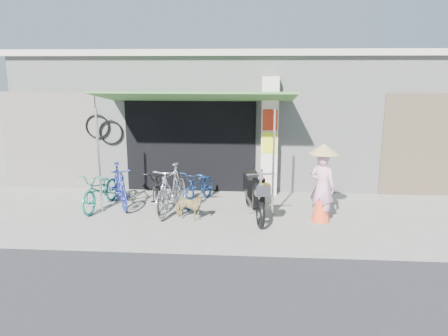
# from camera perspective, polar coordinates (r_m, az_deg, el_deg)

# --- Properties ---
(ground) EXTENTS (80.00, 80.00, 0.00)m
(ground) POSITION_cam_1_polar(r_m,az_deg,el_deg) (9.19, 0.79, -7.53)
(ground) COLOR gray
(ground) RESTS_ON ground
(bicycle_shop) EXTENTS (12.30, 5.30, 3.66)m
(bicycle_shop) POSITION_cam_1_polar(r_m,az_deg,el_deg) (13.75, 2.09, 7.25)
(bicycle_shop) COLOR #9BA098
(bicycle_shop) RESTS_ON ground
(shop_pillar) EXTENTS (0.42, 0.44, 3.00)m
(shop_pillar) POSITION_cam_1_polar(r_m,az_deg,el_deg) (11.17, 5.94, 4.08)
(shop_pillar) COLOR beige
(shop_pillar) RESTS_ON ground
(awning) EXTENTS (4.60, 1.88, 2.72)m
(awning) POSITION_cam_1_polar(r_m,az_deg,el_deg) (10.33, -3.69, 9.07)
(awning) COLOR #36672E
(awning) RESTS_ON ground
(neighbour_right) EXTENTS (2.60, 0.06, 2.60)m
(neighbour_right) POSITION_cam_1_polar(r_m,az_deg,el_deg) (12.20, 25.80, 2.66)
(neighbour_right) COLOR brown
(neighbour_right) RESTS_ON ground
(neighbour_left) EXTENTS (2.60, 0.06, 2.60)m
(neighbour_left) POSITION_cam_1_polar(r_m,az_deg,el_deg) (12.61, -21.78, 3.33)
(neighbour_left) COLOR #6B665B
(neighbour_left) RESTS_ON ground
(bike_teal) EXTENTS (0.79, 1.75, 0.89)m
(bike_teal) POSITION_cam_1_polar(r_m,az_deg,el_deg) (10.56, -15.79, -2.74)
(bike_teal) COLOR #1C7F6B
(bike_teal) RESTS_ON ground
(bike_blue) EXTENTS (1.18, 1.70, 1.00)m
(bike_blue) POSITION_cam_1_polar(r_m,az_deg,el_deg) (10.57, -13.47, -2.25)
(bike_blue) COLOR navy
(bike_blue) RESTS_ON ground
(bike_black) EXTENTS (1.03, 1.86, 0.93)m
(bike_black) POSITION_cam_1_polar(r_m,az_deg,el_deg) (10.40, -8.76, -2.53)
(bike_black) COLOR black
(bike_black) RESTS_ON ground
(bike_silver) EXTENTS (0.83, 1.91, 1.11)m
(bike_silver) POSITION_cam_1_polar(r_m,az_deg,el_deg) (9.90, -6.89, -2.72)
(bike_silver) COLOR silver
(bike_silver) RESTS_ON ground
(bike_navy) EXTENTS (1.02, 1.72, 0.85)m
(bike_navy) POSITION_cam_1_polar(r_m,az_deg,el_deg) (10.50, -3.28, -2.44)
(bike_navy) COLOR navy
(bike_navy) RESTS_ON ground
(street_dog) EXTENTS (0.78, 0.53, 0.60)m
(street_dog) POSITION_cam_1_polar(r_m,az_deg,el_deg) (9.44, -4.65, -5.08)
(street_dog) COLOR tan
(street_dog) RESTS_ON ground
(moped) EXTENTS (0.68, 2.02, 1.15)m
(moped) POSITION_cam_1_polar(r_m,az_deg,el_deg) (9.63, 3.93, -3.29)
(moped) COLOR black
(moped) RESTS_ON ground
(nun) EXTENTS (0.66, 0.64, 1.69)m
(nun) POSITION_cam_1_polar(r_m,az_deg,el_deg) (9.42, 12.73, -1.94)
(nun) COLOR pink
(nun) RESTS_ON ground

